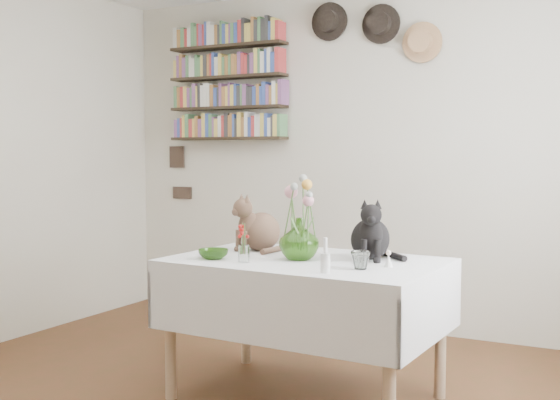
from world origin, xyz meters
The scene contains 14 objects.
room centered at (0.00, 0.00, 1.25)m, with size 4.08×4.58×2.58m.
dining_table centered at (0.30, 0.67, 0.56)m, with size 1.42×0.95×0.74m.
tabby_cat centered at (-0.07, 0.86, 0.90)m, with size 0.22×0.28×0.33m, color brown, non-canonical shape.
black_cat centered at (0.59, 0.84, 0.90)m, with size 0.22×0.28×0.32m, color black, non-canonical shape.
flower_vase centered at (0.27, 0.64, 0.85)m, with size 0.21×0.21×0.22m, color #69AE3C.
green_bowl centered at (-0.14, 0.46, 0.76)m, with size 0.16×0.16×0.05m, color #69AE3C.
drinking_glass centered at (0.66, 0.51, 0.78)m, with size 0.09×0.09×0.09m, color white.
candlestick centered at (0.56, 0.34, 0.79)m, with size 0.05×0.05×0.16m.
berry_jar centered at (0.07, 0.43, 0.84)m, with size 0.06×0.06×0.22m.
porcelain_figurine centered at (0.76, 0.64, 0.77)m, with size 0.04×0.04×0.08m.
flower_bouquet centered at (0.27, 0.65, 1.08)m, with size 0.17×0.13×0.39m.
bookshelf_unit centered at (-1.10, 2.16, 1.84)m, with size 1.00×0.16×0.91m.
wall_hats centered at (0.12, 2.19, 2.17)m, with size 0.98×0.09×0.48m.
wall_art_plaques centered at (-1.63, 2.23, 1.12)m, with size 0.21×0.02×0.44m.
Camera 1 is at (1.86, -2.59, 1.30)m, focal length 45.00 mm.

